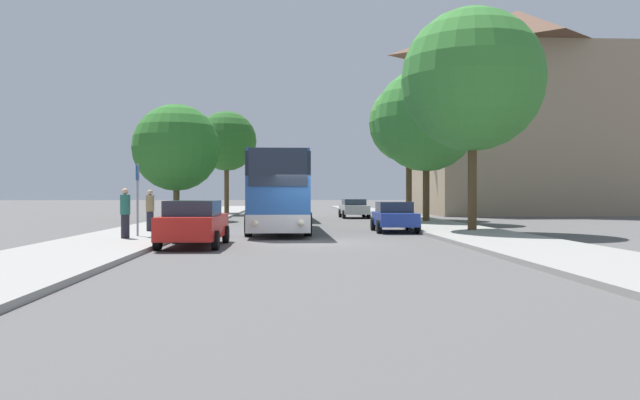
{
  "coord_description": "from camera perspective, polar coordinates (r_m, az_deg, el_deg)",
  "views": [
    {
      "loc": [
        -0.8,
        -22.64,
        1.78
      ],
      "look_at": [
        1.21,
        15.57,
        1.39
      ],
      "focal_mm": 35.0,
      "sensor_mm": 36.0,
      "label": 1
    }
  ],
  "objects": [
    {
      "name": "parked_car_right_near",
      "position": [
        29.15,
        6.81,
        -1.47
      ],
      "size": [
        2.0,
        3.97,
        1.4
      ],
      "rotation": [
        0.0,
        0.0,
        3.12
      ],
      "color": "#233D9E",
      "rests_on": "ground_plane"
    },
    {
      "name": "bus_front",
      "position": [
        29.43,
        -3.81,
        0.78
      ],
      "size": [
        2.86,
        11.85,
        3.53
      ],
      "rotation": [
        0.0,
        0.0,
        0.01
      ],
      "color": "silver",
      "rests_on": "ground_plane"
    },
    {
      "name": "tree_right_mid",
      "position": [
        37.95,
        9.69,
        7.23
      ],
      "size": [
        6.16,
        6.16,
        9.12
      ],
      "color": "#47331E",
      "rests_on": "sidewalk_right"
    },
    {
      "name": "tree_right_far",
      "position": [
        43.15,
        8.14,
        6.98
      ],
      "size": [
        5.47,
        5.47,
        9.19
      ],
      "color": "#513D23",
      "rests_on": "sidewalk_right"
    },
    {
      "name": "parked_car_left_curb",
      "position": [
        21.33,
        -11.46,
        -2.04
      ],
      "size": [
        2.06,
        4.58,
        1.55
      ],
      "rotation": [
        0.0,
        0.0,
        -0.02
      ],
      "color": "red",
      "rests_on": "ground_plane"
    },
    {
      "name": "tree_right_near",
      "position": [
        29.27,
        13.77,
        10.61
      ],
      "size": [
        6.41,
        6.41,
        9.94
      ],
      "color": "#513D23",
      "rests_on": "sidewalk_right"
    },
    {
      "name": "pedestrian_waiting_far",
      "position": [
        28.0,
        -15.28,
        -0.9
      ],
      "size": [
        0.36,
        0.36,
        1.8
      ],
      "rotation": [
        0.0,
        0.0,
        2.46
      ],
      "color": "#23232D",
      "rests_on": "sidewalk_left"
    },
    {
      "name": "ground_plane",
      "position": [
        22.72,
        -0.98,
        -3.9
      ],
      "size": [
        300.0,
        300.0,
        0.0
      ],
      "primitive_type": "plane",
      "color": "#565454",
      "rests_on": "ground"
    },
    {
      "name": "pedestrian_waiting_near",
      "position": [
        23.76,
        -17.38,
        -1.13
      ],
      "size": [
        0.36,
        0.36,
        1.82
      ],
      "rotation": [
        0.0,
        0.0,
        1.98
      ],
      "color": "#23232D",
      "rests_on": "sidewalk_left"
    },
    {
      "name": "tree_left_far",
      "position": [
        53.71,
        -8.54,
        5.34
      ],
      "size": [
        5.07,
        5.07,
        8.63
      ],
      "color": "#513D23",
      "rests_on": "sidewalk_left"
    },
    {
      "name": "bus_middle",
      "position": [
        42.76,
        -3.35,
        0.7
      ],
      "size": [
        2.98,
        10.7,
        3.5
      ],
      "rotation": [
        0.0,
        0.0,
        0.02
      ],
      "color": "silver",
      "rests_on": "ground_plane"
    },
    {
      "name": "sidewalk_left",
      "position": [
        23.53,
        -18.31,
        -3.59
      ],
      "size": [
        4.0,
        120.0,
        0.15
      ],
      "primitive_type": "cube",
      "color": "gray",
      "rests_on": "ground_plane"
    },
    {
      "name": "parked_car_right_far",
      "position": [
        45.52,
        3.13,
        -0.73
      ],
      "size": [
        2.03,
        4.21,
        1.37
      ],
      "rotation": [
        0.0,
        0.0,
        3.16
      ],
      "color": "#B7B7BC",
      "rests_on": "ground_plane"
    },
    {
      "name": "tree_left_near",
      "position": [
        41.74,
        -13.0,
        4.68
      ],
      "size": [
        5.64,
        5.64,
        7.45
      ],
      "color": "brown",
      "rests_on": "sidewalk_left"
    },
    {
      "name": "sidewalk_right",
      "position": [
        24.0,
        15.99,
        -3.51
      ],
      "size": [
        4.0,
        120.0,
        0.15
      ],
      "primitive_type": "cube",
      "color": "gray",
      "rests_on": "ground_plane"
    },
    {
      "name": "building_right_background",
      "position": [
        57.87,
        17.58,
        7.65
      ],
      "size": [
        16.27,
        13.47,
        17.84
      ],
      "color": "gray",
      "rests_on": "ground_plane"
    },
    {
      "name": "bus_stop_sign",
      "position": [
        24.97,
        -16.35,
        0.76
      ],
      "size": [
        0.08,
        0.45,
        2.78
      ],
      "color": "gray",
      "rests_on": "sidewalk_left"
    }
  ]
}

